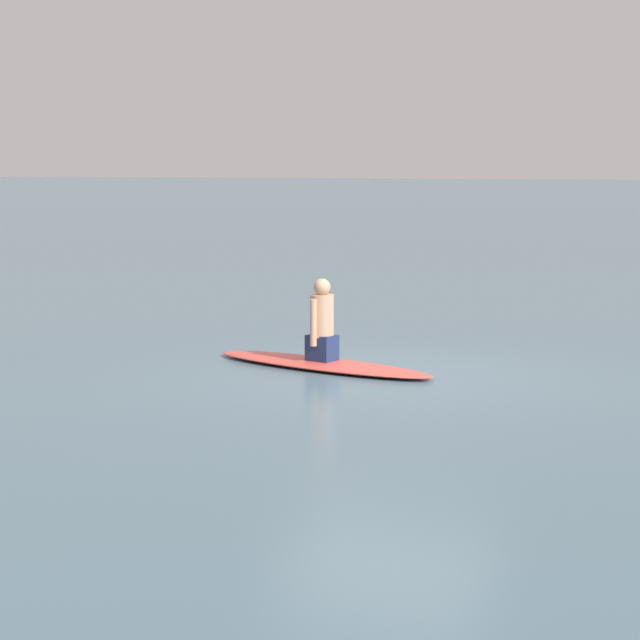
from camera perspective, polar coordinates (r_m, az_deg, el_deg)
ground_plane at (r=13.64m, az=3.35°, el=-2.84°), size 400.00×400.00×0.00m
surfboard at (r=14.25m, az=0.10°, el=-2.18°), size 3.26×1.32×0.09m
person_paddler at (r=14.17m, az=0.10°, el=-0.17°), size 0.38×0.45×1.01m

